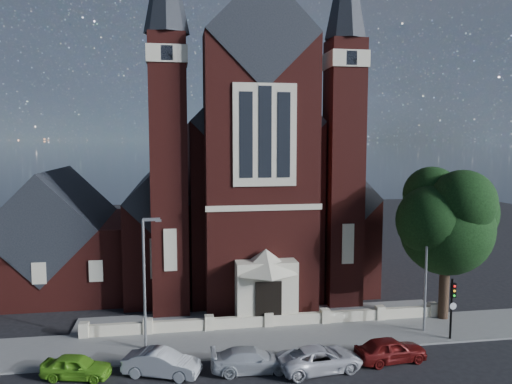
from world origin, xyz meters
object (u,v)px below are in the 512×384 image
car_white_suv (320,359)px  car_lime_van (77,367)px  church (238,186)px  street_tree (450,223)px  street_lamp_right (427,264)px  street_lamp_left (146,276)px  parish_hall (58,243)px  car_silver_a (162,363)px  car_dark_red (390,350)px  traffic_signal (452,301)px  car_silver_b (251,360)px

car_white_suv → car_lime_van: bearing=77.3°
church → street_tree: (12.60, -17.23, -1.23)m
street_lamp_right → car_white_suv: size_ratio=1.69×
street_lamp_left → car_lime_van: size_ratio=2.20×
parish_hall → street_lamp_right: size_ratio=1.51×
car_silver_a → car_white_suv: car_silver_a is taller
parish_hall → street_lamp_right: parish_hall is taller
street_lamp_right → car_dark_red: 6.83m
church → car_dark_red: church is taller
car_white_suv → traffic_signal: bearing=-81.8°
car_silver_a → car_white_suv: size_ratio=0.87×
street_tree → church: bearing=126.2°
car_silver_a → street_lamp_right: bearing=-59.0°
parish_hall → car_white_suv: (17.65, -18.18, -3.35)m
street_lamp_right → street_lamp_left: bearing=180.0°
parish_hall → street_lamp_right: bearing=-28.2°
street_tree → car_lime_van: size_ratio=2.91×
street_lamp_right → car_silver_a: street_lamp_right is taller
street_lamp_right → car_lime_van: size_ratio=2.20×
car_white_suv → street_lamp_left: bearing=58.9°
church → car_dark_red: bearing=-75.3°
street_lamp_right → car_silver_b: bearing=-163.2°
traffic_signal → car_dark_red: (-5.06, -2.21, -1.87)m
street_lamp_right → car_silver_b: size_ratio=1.81×
traffic_signal → car_lime_van: traffic_signal is taller
car_lime_van → street_lamp_right: bearing=-69.0°
street_lamp_left → car_lime_van: street_lamp_left is taller
car_lime_van → street_tree: bearing=-65.8°
street_tree → traffic_signal: 5.70m
parish_hall → car_silver_b: 22.74m
parish_hall → street_lamp_left: bearing=-60.0°
street_lamp_left → car_dark_red: street_lamp_left is taller
car_silver_a → street_lamp_left: bearing=35.5°
street_lamp_left → car_silver_b: street_lamp_left is taller
parish_hall → car_lime_van: (4.57, -16.98, -3.38)m
church → parish_hall: (-16.00, -4.94, -4.17)m
street_lamp_right → car_dark_red: (-4.15, -3.78, -3.89)m
church → traffic_signal: size_ratio=8.72×
car_dark_red → car_lime_van: bearing=81.4°
parish_hall → traffic_signal: bearing=-30.0°
street_lamp_right → car_white_suv: bearing=-153.6°
street_tree → street_lamp_right: size_ratio=1.32×
street_lamp_right → parish_hall: bearing=151.8°
street_tree → car_silver_b: (-14.70, -5.39, -6.31)m
car_lime_van → car_silver_a: size_ratio=0.88×
car_lime_van → car_white_suv: size_ratio=0.77×
traffic_signal → car_silver_b: traffic_signal is taller
street_tree → parish_hall: bearing=156.7°
church → car_dark_red: size_ratio=8.39×
street_tree → car_dark_red: (-6.65, -5.49, -6.25)m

